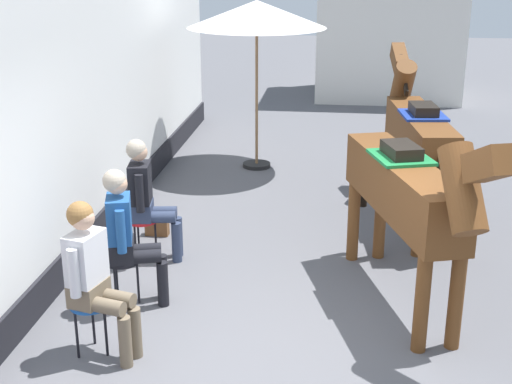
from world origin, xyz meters
name	(u,v)px	position (x,y,z in m)	size (l,w,h in m)	color
ground_plane	(305,225)	(0.00, 3.00, 0.00)	(40.00, 40.00, 0.00)	#56565B
pub_facade_wall	(54,130)	(-2.55, 1.50, 1.54)	(0.34, 14.00, 3.40)	white
distant_cottage	(389,17)	(1.40, 11.43, 1.80)	(3.40, 2.60, 3.50)	silver
seated_visitor_near	(94,272)	(-1.59, -0.20, 0.78)	(0.61, 0.48, 1.39)	#194C99
seated_visitor_middle	(127,231)	(-1.58, 0.72, 0.78)	(0.61, 0.48, 1.39)	black
seated_visitor_far	(147,194)	(-1.68, 1.78, 0.78)	(0.61, 0.49, 1.39)	red
saddled_horse_near	(408,192)	(1.05, 1.05, 1.16)	(1.14, 2.91, 2.06)	brown
saddled_horse_far	(417,133)	(1.34, 3.34, 1.16)	(0.70, 2.99, 2.06)	brown
cafe_parasol	(257,15)	(-0.91, 5.41, 2.36)	(2.10, 2.10, 2.58)	black
satchel_bag	(157,227)	(-1.77, 2.46, 0.10)	(0.28, 0.12, 0.20)	brown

